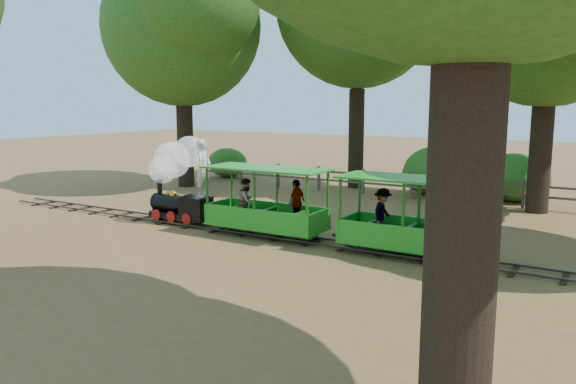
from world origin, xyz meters
The scene contains 11 objects.
ground centered at (0.00, 0.00, 0.00)m, with size 90.00×90.00×0.00m, color olive.
track centered at (0.00, 0.00, 0.07)m, with size 22.00×1.00×0.10m.
locomotive centered at (-3.60, 0.08, 1.54)m, with size 2.43×1.11×2.70m.
carriage_front centered at (-0.37, -0.02, 0.79)m, with size 3.46×1.41×1.80m.
carriage_rear centered at (3.59, -0.01, 0.79)m, with size 3.46×1.41×1.80m.
oak_nw centered at (-8.53, 6.09, 7.12)m, with size 8.31×7.31×10.10m.
fence centered at (0.00, 8.00, 0.58)m, with size 18.10×0.10×1.00m.
shrub_west centered at (-8.73, 9.30, 0.72)m, with size 2.07×1.59×1.43m, color #2D6B1E.
shrub_mid_w centered at (1.67, 9.30, 0.97)m, with size 2.81×2.16×1.95m, color #2D6B1E.
shrub_mid_e centered at (1.32, 9.30, 0.79)m, with size 2.28×1.75×1.58m, color #2D6B1E.
shrub_east centered at (4.47, 9.30, 0.89)m, with size 2.58×1.99×1.79m, color #2D6B1E.
Camera 1 is at (7.82, -12.61, 3.64)m, focal length 35.00 mm.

